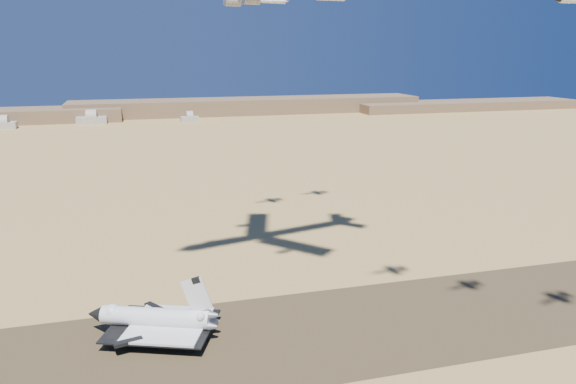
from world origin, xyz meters
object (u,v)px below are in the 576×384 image
object	(u,v)px
crew_a	(176,343)
crew_b	(184,340)
chase_jet_b	(576,0)
shuttle	(155,319)
crew_c	(175,344)
chase_jet_d	(269,1)

from	to	relation	value
crew_a	crew_b	size ratio (longest dim) A/B	1.01
crew_b	chase_jet_b	world-z (taller)	chase_jet_b
shuttle	crew_c	bearing A→B (deg)	-38.03
crew_a	crew_b	distance (m)	2.46
shuttle	chase_jet_b	size ratio (longest dim) A/B	2.63
crew_c	chase_jet_d	size ratio (longest dim) A/B	0.12
crew_b	shuttle	bearing A→B (deg)	18.65
crew_a	chase_jet_b	world-z (taller)	chase_jet_b
shuttle	crew_b	size ratio (longest dim) A/B	22.93
crew_a	crew_c	size ratio (longest dim) A/B	0.87
crew_c	chase_jet_b	size ratio (longest dim) A/B	0.13
shuttle	crew_b	world-z (taller)	shuttle
crew_a	crew_b	world-z (taller)	crew_a
crew_a	chase_jet_d	distance (m)	133.01
crew_a	chase_jet_d	size ratio (longest dim) A/B	0.10
shuttle	chase_jet_d	xyz separation A→B (m)	(51.33, 77.26, 87.78)
chase_jet_d	shuttle	bearing A→B (deg)	-137.38
crew_c	chase_jet_b	world-z (taller)	chase_jet_b
crew_a	crew_c	world-z (taller)	crew_c
crew_b	chase_jet_d	world-z (taller)	chase_jet_d
crew_a	crew_b	xyz separation A→B (m)	(2.05, 1.36, -0.01)
shuttle	chase_jet_d	bearing A→B (deg)	78.26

